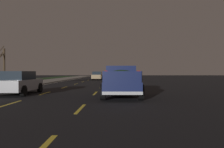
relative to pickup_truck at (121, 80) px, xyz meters
The scene contains 7 objects.
ground 13.75m from the pickup_truck, 14.78° to the left, with size 144.00×144.00×0.00m, color black.
sidewalk_shoulder 17.22m from the pickup_truck, 39.55° to the left, with size 108.00×4.00×0.12m, color gray.
lane_markings 17.52m from the pickup_truck, 22.13° to the left, with size 108.00×7.04×0.01m.
pickup_truck is the anchor object (origin of this frame).
sedan_silver 6.90m from the pickup_truck, 80.01° to the left, with size 4.40×2.03×1.54m.
sedan_tan 28.14m from the pickup_truck, ahead, with size 4.42×2.05×1.54m.
bare_tree_far 22.90m from the pickup_truck, 42.59° to the left, with size 1.30×0.82×5.03m.
Camera 1 is at (-0.24, -3.19, 1.50)m, focal length 36.90 mm.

